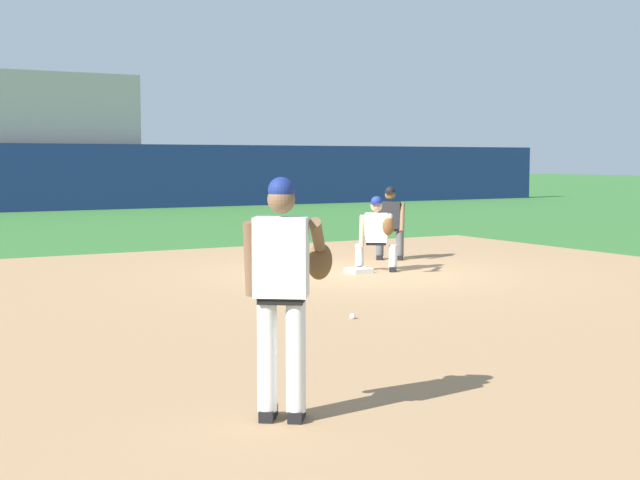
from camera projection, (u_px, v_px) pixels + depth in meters
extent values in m
plane|color=#336B2D|center=(359.00, 273.00, 15.62)|extent=(160.00, 160.00, 0.00)
cube|color=#A87F56|center=(335.00, 318.00, 11.20)|extent=(18.00, 18.00, 0.01)
cube|color=white|center=(359.00, 271.00, 15.61)|extent=(0.38, 0.38, 0.09)
sphere|color=white|center=(353.00, 316.00, 11.11)|extent=(0.07, 0.07, 0.07)
cube|color=black|center=(268.00, 414.00, 6.83)|extent=(0.24, 0.28, 0.09)
cylinder|color=white|center=(267.00, 356.00, 6.75)|extent=(0.15, 0.15, 0.84)
cube|color=black|center=(297.00, 414.00, 6.80)|extent=(0.24, 0.28, 0.09)
cylinder|color=white|center=(296.00, 357.00, 6.72)|extent=(0.15, 0.15, 0.84)
cube|color=black|center=(281.00, 299.00, 6.70)|extent=(0.39, 0.36, 0.06)
cube|color=white|center=(281.00, 257.00, 6.67)|extent=(0.46, 0.43, 0.60)
sphere|color=brown|center=(281.00, 200.00, 6.65)|extent=(0.21, 0.21, 0.21)
sphere|color=navy|center=(281.00, 190.00, 6.64)|extent=(0.20, 0.20, 0.20)
cube|color=navy|center=(283.00, 193.00, 6.73)|extent=(0.20, 0.19, 0.02)
cylinder|color=brown|center=(250.00, 259.00, 6.77)|extent=(0.18, 0.21, 0.59)
cylinder|color=brown|center=(319.00, 241.00, 6.93)|extent=(0.38, 0.48, 0.41)
ellipsoid|color=brown|center=(320.00, 261.00, 7.02)|extent=(0.34, 0.36, 0.34)
cube|color=black|center=(393.00, 269.00, 15.81)|extent=(0.25, 0.27, 0.09)
cylinder|color=white|center=(393.00, 256.00, 15.82)|extent=(0.15, 0.15, 0.40)
cube|color=black|center=(359.00, 269.00, 15.89)|extent=(0.25, 0.27, 0.09)
cylinder|color=white|center=(359.00, 255.00, 15.91)|extent=(0.15, 0.15, 0.40)
cube|color=black|center=(376.00, 243.00, 15.85)|extent=(0.39, 0.37, 0.06)
cube|color=white|center=(376.00, 228.00, 15.82)|extent=(0.46, 0.43, 0.52)
sphere|color=tan|center=(376.00, 206.00, 15.77)|extent=(0.21, 0.21, 0.21)
sphere|color=navy|center=(376.00, 202.00, 15.76)|extent=(0.20, 0.20, 0.20)
cube|color=navy|center=(376.00, 203.00, 15.67)|extent=(0.20, 0.19, 0.02)
cylinder|color=tan|center=(389.00, 221.00, 15.36)|extent=(0.43, 0.52, 0.24)
cylinder|color=tan|center=(362.00, 231.00, 15.76)|extent=(0.22, 0.24, 0.58)
ellipsoid|color=brown|center=(388.00, 226.00, 15.16)|extent=(0.29, 0.29, 0.35)
cube|color=black|center=(400.00, 258.00, 17.63)|extent=(0.25, 0.27, 0.09)
cylinder|color=#515154|center=(400.00, 243.00, 17.65)|extent=(0.15, 0.15, 0.50)
cube|color=black|center=(380.00, 257.00, 17.69)|extent=(0.25, 0.27, 0.09)
cylinder|color=#515154|center=(380.00, 243.00, 17.71)|extent=(0.15, 0.15, 0.50)
cube|color=black|center=(390.00, 230.00, 17.65)|extent=(0.39, 0.37, 0.06)
cube|color=#232326|center=(390.00, 215.00, 17.63)|extent=(0.46, 0.44, 0.54)
sphere|color=brown|center=(390.00, 195.00, 17.57)|extent=(0.21, 0.21, 0.21)
sphere|color=black|center=(390.00, 191.00, 17.56)|extent=(0.20, 0.20, 0.20)
cube|color=black|center=(390.00, 193.00, 17.48)|extent=(0.20, 0.19, 0.02)
cylinder|color=brown|center=(402.00, 217.00, 17.45)|extent=(0.27, 0.31, 0.56)
cylinder|color=brown|center=(377.00, 217.00, 17.52)|extent=(0.27, 0.31, 0.56)
cube|color=navy|center=(59.00, 177.00, 34.57)|extent=(48.00, 0.50, 2.60)
cube|color=gray|center=(39.00, 142.00, 37.33)|extent=(7.17, 5.05, 5.45)
cube|color=gray|center=(49.00, 141.00, 35.85)|extent=(6.77, 0.85, 0.06)
cube|color=#236038|center=(4.00, 135.00, 34.85)|extent=(0.47, 0.20, 0.44)
cube|color=#236038|center=(20.00, 135.00, 35.13)|extent=(0.47, 0.20, 0.44)
cube|color=#236038|center=(35.00, 135.00, 35.42)|extent=(0.47, 0.20, 0.44)
cube|color=#236038|center=(49.00, 136.00, 35.70)|extent=(0.47, 0.20, 0.44)
cube|color=#236038|center=(64.00, 136.00, 35.98)|extent=(0.47, 0.20, 0.44)
cube|color=#236038|center=(78.00, 136.00, 36.27)|extent=(0.47, 0.20, 0.44)
cube|color=#236038|center=(92.00, 136.00, 36.55)|extent=(0.47, 0.20, 0.44)
cube|color=#236038|center=(106.00, 136.00, 36.84)|extent=(0.47, 0.20, 0.44)
cube|color=#236038|center=(120.00, 137.00, 37.12)|extent=(0.47, 0.20, 0.44)
cube|color=gray|center=(44.00, 128.00, 36.54)|extent=(6.77, 0.85, 0.06)
cube|color=#236038|center=(0.00, 122.00, 35.54)|extent=(0.47, 0.20, 0.44)
cube|color=#236038|center=(15.00, 122.00, 35.82)|extent=(0.47, 0.20, 0.44)
cube|color=#236038|center=(30.00, 122.00, 36.10)|extent=(0.47, 0.20, 0.44)
cube|color=#236038|center=(44.00, 123.00, 36.39)|extent=(0.47, 0.20, 0.44)
cube|color=#236038|center=(59.00, 123.00, 36.67)|extent=(0.47, 0.20, 0.44)
cube|color=#236038|center=(73.00, 123.00, 36.96)|extent=(0.47, 0.20, 0.44)
cube|color=#236038|center=(87.00, 123.00, 37.24)|extent=(0.47, 0.20, 0.44)
cube|color=#236038|center=(100.00, 124.00, 37.52)|extent=(0.47, 0.20, 0.44)
cube|color=#236038|center=(114.00, 124.00, 37.81)|extent=(0.47, 0.20, 0.44)
cube|color=gray|center=(39.00, 115.00, 37.23)|extent=(6.77, 0.85, 0.06)
cube|color=#236038|center=(10.00, 109.00, 36.51)|extent=(0.47, 0.20, 0.44)
cube|color=#236038|center=(25.00, 110.00, 36.79)|extent=(0.47, 0.20, 0.44)
cube|color=#236038|center=(39.00, 110.00, 37.08)|extent=(0.47, 0.20, 0.44)
cube|color=#236038|center=(53.00, 110.00, 37.36)|extent=(0.47, 0.20, 0.44)
cube|color=#236038|center=(67.00, 111.00, 37.64)|extent=(0.47, 0.20, 0.44)
cube|color=#236038|center=(81.00, 111.00, 37.93)|extent=(0.47, 0.20, 0.44)
cube|color=#236038|center=(95.00, 111.00, 38.21)|extent=(0.47, 0.20, 0.44)
cube|color=#236038|center=(108.00, 112.00, 38.49)|extent=(0.47, 0.20, 0.44)
cube|color=gray|center=(34.00, 103.00, 37.91)|extent=(6.77, 0.85, 0.06)
cube|color=#236038|center=(6.00, 97.00, 37.20)|extent=(0.47, 0.20, 0.44)
cube|color=#236038|center=(21.00, 97.00, 37.48)|extent=(0.47, 0.20, 0.44)
cube|color=#236038|center=(35.00, 98.00, 37.76)|extent=(0.47, 0.20, 0.44)
cube|color=#236038|center=(49.00, 98.00, 38.05)|extent=(0.47, 0.20, 0.44)
cube|color=#236038|center=(62.00, 99.00, 38.33)|extent=(0.47, 0.20, 0.44)
cube|color=#236038|center=(76.00, 99.00, 38.61)|extent=(0.47, 0.20, 0.44)
cube|color=#236038|center=(89.00, 100.00, 38.90)|extent=(0.47, 0.20, 0.44)
cube|color=#236038|center=(102.00, 100.00, 39.18)|extent=(0.47, 0.20, 0.44)
cube|color=gray|center=(29.00, 91.00, 38.60)|extent=(6.77, 0.85, 0.06)
cube|color=#236038|center=(2.00, 85.00, 37.88)|extent=(0.47, 0.20, 0.44)
cube|color=#236038|center=(16.00, 86.00, 38.17)|extent=(0.47, 0.20, 0.44)
cube|color=#236038|center=(30.00, 86.00, 38.45)|extent=(0.47, 0.20, 0.44)
cube|color=#236038|center=(44.00, 87.00, 38.73)|extent=(0.47, 0.20, 0.44)
cube|color=#236038|center=(57.00, 87.00, 39.02)|extent=(0.47, 0.20, 0.44)
cube|color=#236038|center=(71.00, 88.00, 39.30)|extent=(0.47, 0.20, 0.44)
cube|color=#236038|center=(84.00, 88.00, 39.59)|extent=(0.47, 0.20, 0.44)
cube|color=#236038|center=(97.00, 89.00, 39.87)|extent=(0.47, 0.20, 0.44)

